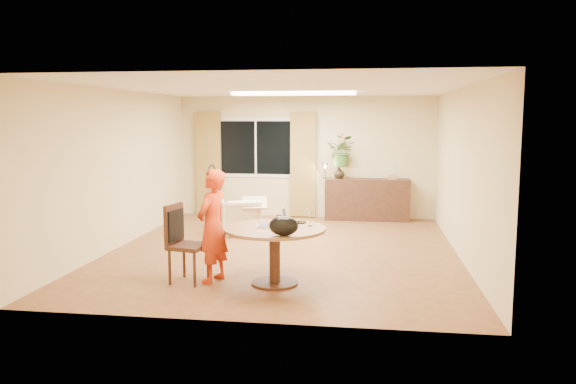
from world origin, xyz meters
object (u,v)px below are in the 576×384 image
object	(u,v)px
armchair	(240,216)
dining_table	(275,240)
dining_chair	(189,244)
sideboard	(367,199)
child	(213,226)

from	to	relation	value
armchair	dining_table	bearing A→B (deg)	91.55
dining_table	armchair	distance (m)	3.31
dining_table	armchair	world-z (taller)	dining_table
dining_chair	armchair	bearing A→B (deg)	102.47
armchair	sideboard	xyz separation A→B (m)	(2.33, 1.77, 0.11)
dining_table	child	size ratio (longest dim) A/B	0.89
dining_chair	sideboard	distance (m)	5.44
dining_table	child	distance (m)	0.83
armchair	sideboard	bearing A→B (deg)	-161.80
child	armchair	size ratio (longest dim) A/B	2.03
dining_chair	sideboard	xyz separation A→B (m)	(2.28, 4.93, -0.07)
sideboard	child	bearing A→B (deg)	-112.27
dining_table	sideboard	world-z (taller)	sideboard
dining_chair	sideboard	bearing A→B (deg)	76.86
child	sideboard	xyz separation A→B (m)	(1.98, 4.85, -0.30)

